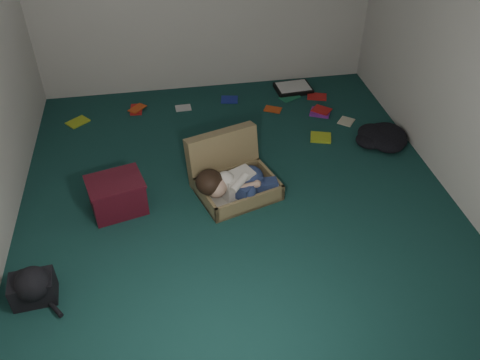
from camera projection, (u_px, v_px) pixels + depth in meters
name	position (u px, v px, depth m)	size (l,w,h in m)	color
floor	(237.00, 199.00, 4.77)	(4.50, 4.50, 0.00)	#16413C
wall_front	(322.00, 306.00, 2.23)	(4.50, 4.50, 0.00)	silver
wall_right	(473.00, 54.00, 4.22)	(4.50, 4.50, 0.00)	silver
suitcase	(232.00, 174.00, 4.81)	(0.88, 0.87, 0.52)	olive
person	(235.00, 183.00, 4.64)	(0.79, 0.40, 0.32)	white
maroon_bin	(117.00, 195.00, 4.56)	(0.56, 0.49, 0.33)	#4D0F1C
backpack	(33.00, 288.00, 3.79)	(0.40, 0.32, 0.24)	black
clothing_pile	(382.00, 136.00, 5.47)	(0.48, 0.39, 0.15)	black
paper_tray	(293.00, 88.00, 6.39)	(0.46, 0.36, 0.06)	black
book_scatter	(249.00, 111.00, 6.00)	(3.22, 1.24, 0.02)	#AFC923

